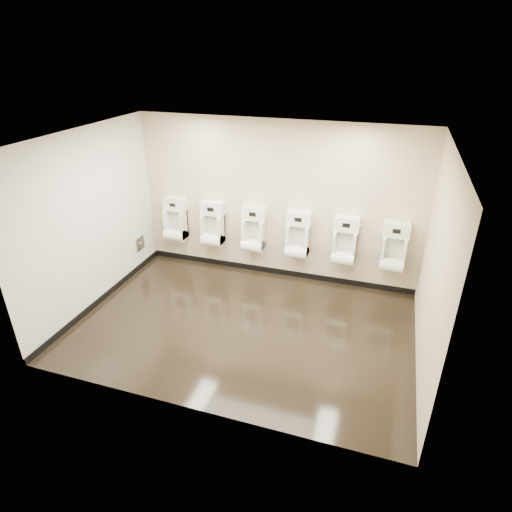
{
  "coord_description": "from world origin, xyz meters",
  "views": [
    {
      "loc": [
        1.83,
        -5.04,
        3.89
      ],
      "look_at": [
        0.02,
        0.55,
        0.93
      ],
      "focal_mm": 30.0,
      "sensor_mm": 36.0,
      "label": 1
    }
  ],
  "objects_px": {
    "urinal_0": "(176,222)",
    "urinal_2": "(254,232)",
    "urinal_1": "(213,227)",
    "access_panel": "(140,243)",
    "urinal_3": "(298,238)",
    "urinal_5": "(393,251)",
    "urinal_4": "(345,244)"
  },
  "relations": [
    {
      "from": "urinal_0",
      "to": "urinal_5",
      "type": "height_order",
      "value": "same"
    },
    {
      "from": "urinal_2",
      "to": "urinal_4",
      "type": "bearing_deg",
      "value": 0.0
    },
    {
      "from": "urinal_1",
      "to": "urinal_0",
      "type": "bearing_deg",
      "value": 180.0
    },
    {
      "from": "urinal_0",
      "to": "urinal_3",
      "type": "relative_size",
      "value": 1.0
    },
    {
      "from": "urinal_2",
      "to": "urinal_4",
      "type": "xyz_separation_m",
      "value": [
        1.61,
        0.0,
        0.0
      ]
    },
    {
      "from": "urinal_4",
      "to": "access_panel",
      "type": "bearing_deg",
      "value": -173.79
    },
    {
      "from": "urinal_2",
      "to": "urinal_5",
      "type": "bearing_deg",
      "value": 0.0
    },
    {
      "from": "urinal_0",
      "to": "access_panel",
      "type": "bearing_deg",
      "value": -144.29
    },
    {
      "from": "urinal_5",
      "to": "access_panel",
      "type": "bearing_deg",
      "value": -174.87
    },
    {
      "from": "access_panel",
      "to": "urinal_0",
      "type": "xyz_separation_m",
      "value": [
        0.56,
        0.41,
        0.34
      ]
    },
    {
      "from": "urinal_0",
      "to": "urinal_2",
      "type": "distance_m",
      "value": 1.55
    },
    {
      "from": "urinal_0",
      "to": "urinal_4",
      "type": "bearing_deg",
      "value": 0.0
    },
    {
      "from": "urinal_0",
      "to": "urinal_1",
      "type": "bearing_deg",
      "value": 0.0
    },
    {
      "from": "access_panel",
      "to": "urinal_3",
      "type": "xyz_separation_m",
      "value": [
        2.92,
        0.41,
        0.34
      ]
    },
    {
      "from": "urinal_1",
      "to": "urinal_2",
      "type": "distance_m",
      "value": 0.79
    },
    {
      "from": "urinal_1",
      "to": "urinal_5",
      "type": "xyz_separation_m",
      "value": [
        3.2,
        0.0,
        0.0
      ]
    },
    {
      "from": "urinal_2",
      "to": "urinal_1",
      "type": "bearing_deg",
      "value": 180.0
    },
    {
      "from": "urinal_2",
      "to": "urinal_4",
      "type": "relative_size",
      "value": 1.0
    },
    {
      "from": "urinal_2",
      "to": "urinal_5",
      "type": "distance_m",
      "value": 2.4
    },
    {
      "from": "urinal_0",
      "to": "urinal_2",
      "type": "height_order",
      "value": "same"
    },
    {
      "from": "urinal_5",
      "to": "urinal_4",
      "type": "bearing_deg",
      "value": 180.0
    },
    {
      "from": "urinal_5",
      "to": "urinal_2",
      "type": "bearing_deg",
      "value": 180.0
    },
    {
      "from": "urinal_1",
      "to": "urinal_2",
      "type": "xyz_separation_m",
      "value": [
        0.79,
        0.0,
        0.0
      ]
    },
    {
      "from": "access_panel",
      "to": "urinal_2",
      "type": "bearing_deg",
      "value": 10.86
    },
    {
      "from": "access_panel",
      "to": "urinal_4",
      "type": "height_order",
      "value": "urinal_4"
    },
    {
      "from": "urinal_1",
      "to": "urinal_3",
      "type": "height_order",
      "value": "same"
    },
    {
      "from": "urinal_2",
      "to": "urinal_5",
      "type": "relative_size",
      "value": 1.0
    },
    {
      "from": "urinal_2",
      "to": "urinal_5",
      "type": "height_order",
      "value": "same"
    },
    {
      "from": "urinal_0",
      "to": "urinal_5",
      "type": "relative_size",
      "value": 1.0
    },
    {
      "from": "urinal_0",
      "to": "urinal_2",
      "type": "bearing_deg",
      "value": 0.0
    },
    {
      "from": "urinal_4",
      "to": "urinal_5",
      "type": "height_order",
      "value": "same"
    },
    {
      "from": "urinal_4",
      "to": "urinal_0",
      "type": "bearing_deg",
      "value": 180.0
    }
  ]
}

